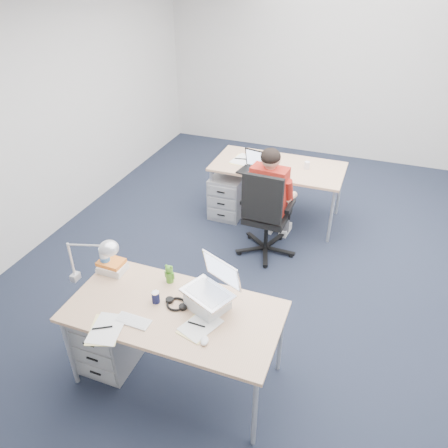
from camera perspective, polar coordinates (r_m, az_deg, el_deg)
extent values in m
plane|color=black|center=(4.77, 9.12, -7.07)|extent=(7.00, 7.00, 0.00)
cube|color=beige|center=(7.36, 16.46, 18.67)|extent=(6.00, 0.02, 2.80)
cube|color=beige|center=(5.35, -23.20, 12.49)|extent=(0.02, 7.00, 2.80)
cube|color=tan|center=(3.33, -6.57, -11.28)|extent=(1.60, 0.80, 0.03)
cylinder|color=#B7BABC|center=(3.72, -19.50, -15.48)|extent=(0.04, 0.04, 0.70)
cylinder|color=#B7BABC|center=(3.21, 4.03, -23.40)|extent=(0.04, 0.04, 0.70)
cylinder|color=#B7BABC|center=(4.10, -13.61, -9.00)|extent=(0.04, 0.04, 0.70)
cylinder|color=#B7BABC|center=(3.64, 7.37, -14.69)|extent=(0.04, 0.04, 0.70)
cube|color=tan|center=(5.46, 7.07, 7.45)|extent=(1.60, 0.80, 0.03)
cylinder|color=#B7BABC|center=(5.53, -1.64, 3.79)|extent=(0.04, 0.04, 0.70)
cylinder|color=#B7BABC|center=(5.22, 13.81, 0.91)|extent=(0.04, 0.04, 0.70)
cylinder|color=#B7BABC|center=(6.11, 0.82, 6.74)|extent=(0.04, 0.04, 0.70)
cylinder|color=#B7BABC|center=(5.84, 14.86, 4.28)|extent=(0.04, 0.04, 0.70)
cylinder|color=black|center=(4.99, 5.53, -1.05)|extent=(0.05, 0.05, 0.42)
cube|color=black|center=(4.87, 5.66, 1.09)|extent=(0.47, 0.47, 0.07)
cube|color=black|center=(4.52, 5.01, 3.30)|extent=(0.44, 0.07, 0.52)
cube|color=#AB2318|center=(4.73, 5.87, 4.40)|extent=(0.41, 0.24, 0.53)
sphere|color=tan|center=(4.56, 6.13, 8.50)|extent=(0.21, 0.21, 0.21)
cube|color=gray|center=(3.85, -14.54, -14.01)|extent=(0.40, 0.50, 0.55)
cube|color=gray|center=(5.69, 0.55, 3.80)|extent=(0.40, 0.50, 0.55)
cube|color=white|center=(3.27, -11.80, -12.27)|extent=(0.26, 0.11, 0.01)
ellipsoid|color=white|center=(3.07, -2.55, -14.99)|extent=(0.07, 0.10, 0.03)
cylinder|color=#14173F|center=(3.37, -8.91, -9.41)|extent=(0.07, 0.07, 0.10)
cylinder|color=silver|center=(3.71, -15.31, -4.26)|extent=(0.10, 0.10, 0.26)
cube|color=silver|center=(3.73, -14.43, -5.33)|extent=(0.25, 0.21, 0.10)
cube|color=black|center=(3.77, -15.08, -4.39)|extent=(0.04, 0.03, 0.16)
cube|color=#FFEE93|center=(3.26, -15.29, -13.15)|extent=(0.27, 0.34, 0.01)
cube|color=#FFEE93|center=(3.18, -3.30, -13.15)|extent=(0.28, 0.33, 0.01)
cylinder|color=white|center=(5.41, 10.78, 7.55)|extent=(0.07, 0.07, 0.09)
cube|color=white|center=(5.56, 2.42, 8.36)|extent=(0.28, 0.36, 0.01)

